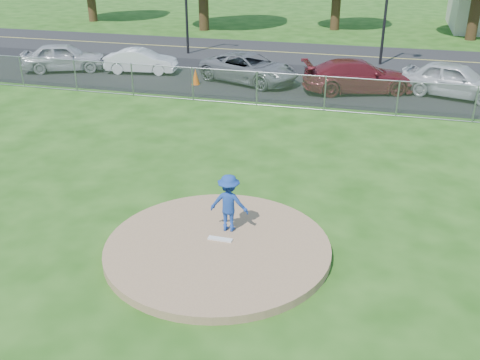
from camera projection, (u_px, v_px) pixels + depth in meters
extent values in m
plane|color=#1C4A10|center=(293.00, 123.00, 21.60)|extent=(120.00, 120.00, 0.00)
cylinder|color=#937050|center=(218.00, 248.00, 12.80)|extent=(5.40, 5.40, 0.20)
cube|color=white|center=(220.00, 239.00, 12.93)|extent=(0.60, 0.15, 0.04)
cube|color=gray|center=(302.00, 92.00, 23.04)|extent=(40.00, 0.06, 1.50)
cube|color=black|center=(316.00, 84.00, 27.29)|extent=(50.00, 8.00, 0.01)
cube|color=black|center=(333.00, 55.00, 33.86)|extent=(60.00, 7.00, 0.01)
cylinder|color=#382414|center=(336.00, 5.00, 42.06)|extent=(0.72, 0.72, 3.85)
cylinder|color=#322012|center=(476.00, 7.00, 37.73)|extent=(0.76, 0.76, 4.55)
cylinder|color=black|center=(186.00, 8.00, 33.12)|extent=(0.16, 0.16, 5.60)
cylinder|color=black|center=(385.00, 15.00, 30.21)|extent=(0.16, 0.16, 5.60)
imported|color=#1B3E98|center=(229.00, 203.00, 13.09)|extent=(0.98, 0.59, 1.48)
cone|color=#DD5C0B|center=(196.00, 77.00, 26.98)|extent=(0.41, 0.41, 0.79)
imported|color=#B4B4B9|center=(64.00, 57.00, 29.56)|extent=(4.83, 3.43, 1.53)
imported|color=white|center=(141.00, 61.00, 29.19)|extent=(4.05, 1.93, 1.28)
imported|color=slate|center=(249.00, 68.00, 27.26)|extent=(5.74, 4.12, 1.45)
imported|color=maroon|center=(358.00, 76.00, 25.54)|extent=(5.71, 3.78, 1.54)
imported|color=silver|center=(454.00, 80.00, 24.75)|extent=(5.07, 3.29, 1.61)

